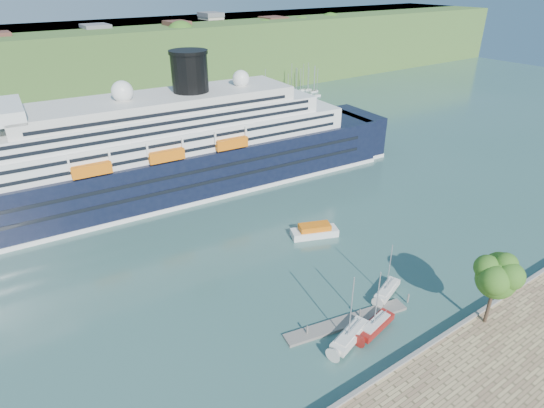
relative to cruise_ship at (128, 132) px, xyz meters
The scene contains 10 objects.
ground 61.37m from the cruise_ship, 81.60° to the right, with size 400.00×400.00×0.00m, color #31574E.
far_hillside 86.29m from the cruise_ship, 84.19° to the left, with size 400.00×50.00×24.00m, color #3D6026.
quay_coping 61.31m from the cruise_ship, 81.63° to the right, with size 220.00×0.50×0.30m, color slate.
cruise_ship is the anchor object (origin of this frame).
promenade_tree 65.22m from the cruise_ship, 69.45° to the right, with size 6.38×6.38×10.57m, color #2E5C18, non-canonical shape.
floating_pontoon 52.77m from the cruise_ship, 79.66° to the right, with size 17.28×2.11×0.38m, color gray, non-canonical shape.
sailboat_white_near 54.07m from the cruise_ship, 82.33° to the right, with size 7.30×2.03×9.43m, color silver, non-canonical shape.
sailboat_red 55.19m from the cruise_ship, 78.29° to the right, with size 6.80×1.89×8.79m, color maroon, non-canonical shape.
sailboat_white_far 53.12m from the cruise_ship, 70.21° to the right, with size 6.19×1.72×8.00m, color silver, non-canonical shape.
tender_launch 38.84m from the cruise_ship, 57.83° to the right, with size 8.01×2.74×2.21m, color orange, non-canonical shape.
Camera 1 is at (-33.20, -22.35, 40.11)m, focal length 30.00 mm.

